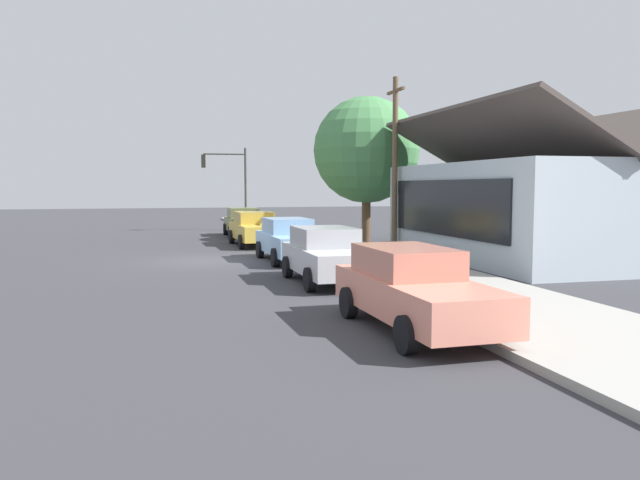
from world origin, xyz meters
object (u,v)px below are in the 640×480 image
object	(u,v)px
car_skyblue	(289,239)
car_silver	(328,255)
utility_pole_wooden	(395,160)
shade_tree	(367,150)
fire_hydrant_red	(292,236)
car_coral	(413,288)
traffic_light_main	(229,175)
car_olive	(244,222)
car_mustard	(255,228)

from	to	relation	value
car_skyblue	car_silver	bearing A→B (deg)	-1.66
car_skyblue	utility_pole_wooden	distance (m)	6.78
shade_tree	fire_hydrant_red	bearing A→B (deg)	-73.48
fire_hydrant_red	car_silver	bearing A→B (deg)	-6.85
car_skyblue	utility_pole_wooden	bearing A→B (deg)	116.72
car_coral	utility_pole_wooden	distance (m)	15.76
car_silver	fire_hydrant_red	xyz separation A→B (m)	(-11.06, 1.33, -0.32)
shade_tree	traffic_light_main	world-z (taller)	shade_tree
car_olive	car_silver	xyz separation A→B (m)	(17.59, 0.03, 0.00)
car_skyblue	shade_tree	bearing A→B (deg)	140.36
utility_pole_wooden	car_coral	bearing A→B (deg)	-20.17
car_silver	shade_tree	size ratio (longest dim) A/B	0.61
car_skyblue	fire_hydrant_red	size ratio (longest dim) A/B	6.52
fire_hydrant_red	car_skyblue	bearing A→B (deg)	-13.08
shade_tree	traffic_light_main	xyz separation A→B (m)	(-9.73, -5.73, -1.10)
car_coral	fire_hydrant_red	xyz separation A→B (m)	(-17.30, 1.33, -0.32)
car_mustard	fire_hydrant_red	bearing A→B (deg)	60.69
shade_tree	fire_hydrant_red	xyz separation A→B (m)	(1.21, -4.08, -4.09)
car_silver	car_olive	bearing A→B (deg)	179.63
car_mustard	utility_pole_wooden	size ratio (longest dim) A/B	0.64
car_mustard	fire_hydrant_red	world-z (taller)	car_mustard
car_olive	utility_pole_wooden	world-z (taller)	utility_pole_wooden
car_coral	fire_hydrant_red	size ratio (longest dim) A/B	6.91
car_olive	car_coral	world-z (taller)	same
car_skyblue	traffic_light_main	bearing A→B (deg)	179.72
utility_pole_wooden	traffic_light_main	bearing A→B (deg)	-157.61
utility_pole_wooden	car_mustard	bearing A→B (deg)	-123.02
car_silver	shade_tree	world-z (taller)	shade_tree
car_coral	traffic_light_main	bearing A→B (deg)	179.53
car_coral	shade_tree	xyz separation A→B (m)	(-18.51, 5.40, 3.77)
car_olive	utility_pole_wooden	distance (m)	11.20
car_mustard	utility_pole_wooden	distance (m)	7.37
car_olive	shade_tree	world-z (taller)	shade_tree
car_olive	shade_tree	distance (m)	8.49
car_olive	fire_hydrant_red	world-z (taller)	car_olive
car_silver	utility_pole_wooden	distance (m)	10.31
car_coral	fire_hydrant_red	distance (m)	17.35
car_mustard	car_silver	bearing A→B (deg)	-0.30
car_mustard	car_silver	world-z (taller)	same
traffic_light_main	car_mustard	bearing A→B (deg)	0.34
car_coral	car_mustard	bearing A→B (deg)	179.72
traffic_light_main	shade_tree	bearing A→B (deg)	30.52
car_olive	traffic_light_main	distance (m)	5.17
car_mustard	traffic_light_main	xyz separation A→B (m)	(-10.10, -0.06, 2.67)
car_coral	shade_tree	distance (m)	19.65
car_silver	traffic_light_main	world-z (taller)	traffic_light_main
car_silver	car_coral	xyz separation A→B (m)	(6.24, 0.00, 0.00)
car_silver	utility_pole_wooden	xyz separation A→B (m)	(-8.26, 5.33, 3.11)
car_coral	car_silver	bearing A→B (deg)	178.88
car_silver	car_coral	world-z (taller)	same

